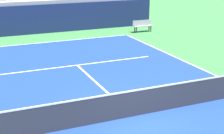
{
  "coord_description": "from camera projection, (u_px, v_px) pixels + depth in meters",
  "views": [
    {
      "loc": [
        -4.85,
        -9.46,
        5.19
      ],
      "look_at": [
        0.06,
        2.0,
        1.2
      ],
      "focal_mm": 54.37,
      "sensor_mm": 36.0,
      "label": 1
    }
  ],
  "objects": [
    {
      "name": "stands_tier_upper",
      "position": [
        31.0,
        6.0,
        27.57
      ],
      "size": [
        17.69,
        2.4,
        3.08
      ],
      "primitive_type": "cube",
      "color": "#9E9E99",
      "rests_on": "ground_plane"
    },
    {
      "name": "ground_plane",
      "position": [
        133.0,
        116.0,
        11.69
      ],
      "size": [
        80.0,
        80.0,
        0.0
      ],
      "primitive_type": "plane",
      "color": "#387A3D"
    },
    {
      "name": "stands_tier_lower",
      "position": [
        37.0,
        15.0,
        25.59
      ],
      "size": [
        17.69,
        2.4,
        2.32
      ],
      "primitive_type": "cube",
      "color": "#9E9E99",
      "rests_on": "ground_plane"
    },
    {
      "name": "baseline_far",
      "position": [
        51.0,
        42.0,
        22.15
      ],
      "size": [
        11.0,
        0.1,
        0.0
      ],
      "primitive_type": "cube",
      "color": "white",
      "rests_on": "court_surface"
    },
    {
      "name": "player_bench",
      "position": [
        143.0,
        25.0,
        25.14
      ],
      "size": [
        1.5,
        0.4,
        0.85
      ],
      "color": "#99999E",
      "rests_on": "ground_plane"
    },
    {
      "name": "service_line_far",
      "position": [
        77.0,
        65.0,
        17.29
      ],
      "size": [
        8.26,
        0.1,
        0.0
      ],
      "primitive_type": "cube",
      "color": "white",
      "rests_on": "court_surface"
    },
    {
      "name": "centre_service_line",
      "position": [
        100.0,
        86.0,
        14.48
      ],
      "size": [
        0.1,
        6.4,
        0.0
      ],
      "primitive_type": "cube",
      "color": "white",
      "rests_on": "court_surface"
    },
    {
      "name": "tennis_net",
      "position": [
        134.0,
        103.0,
        11.53
      ],
      "size": [
        11.08,
        0.08,
        1.07
      ],
      "color": "black",
      "rests_on": "court_surface"
    },
    {
      "name": "back_wall",
      "position": [
        41.0,
        19.0,
        24.44
      ],
      "size": [
        17.69,
        0.3,
        2.08
      ],
      "primitive_type": "cube",
      "color": "navy",
      "rests_on": "ground_plane"
    },
    {
      "name": "court_surface",
      "position": [
        133.0,
        116.0,
        11.68
      ],
      "size": [
        11.0,
        24.0,
        0.01
      ],
      "primitive_type": "cube",
      "color": "navy",
      "rests_on": "ground_plane"
    }
  ]
}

